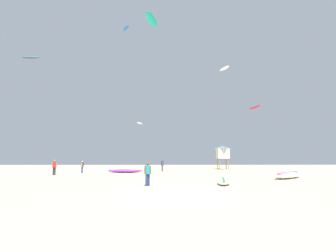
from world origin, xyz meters
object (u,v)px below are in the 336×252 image
(kite_aloft_3, at_px, (126,28))
(kite_aloft_4, at_px, (140,123))
(lifeguard_tower, at_px, (223,152))
(kite_aloft_0, at_px, (224,68))
(person_midground, at_px, (82,166))
(kite_aloft_1, at_px, (255,107))
(person_right, at_px, (162,165))
(kite_grounded_far, at_px, (288,175))
(kite_aloft_5, at_px, (31,57))
(person_foreground, at_px, (148,172))
(person_left, at_px, (54,166))
(kite_grounded_mid, at_px, (224,182))
(kite_aloft_2, at_px, (151,19))
(kite_grounded_near, at_px, (125,171))

(kite_aloft_3, distance_m, kite_aloft_4, 19.30)
(lifeguard_tower, bearing_deg, kite_aloft_0, -100.69)
(person_midground, xyz_separation_m, kite_aloft_1, (32.02, 21.80, 12.73))
(person_right, height_order, lifeguard_tower, lifeguard_tower)
(kite_grounded_far, relative_size, kite_aloft_4, 1.99)
(kite_aloft_0, relative_size, kite_aloft_5, 0.94)
(person_foreground, distance_m, kite_aloft_1, 45.37)
(person_left, distance_m, kite_grounded_mid, 20.24)
(kite_aloft_1, bearing_deg, person_midground, -145.75)
(kite_grounded_far, relative_size, lifeguard_tower, 1.17)
(person_left, xyz_separation_m, kite_grounded_far, (24.98, -5.13, -0.73))
(person_foreground, height_order, kite_aloft_2, kite_aloft_2)
(lifeguard_tower, relative_size, kite_aloft_3, 1.62)
(person_left, bearing_deg, kite_aloft_4, 170.56)
(kite_aloft_2, bearing_deg, lifeguard_tower, 49.41)
(person_right, xyz_separation_m, kite_aloft_5, (-18.30, -4.36, 14.82))
(person_right, bearing_deg, kite_aloft_0, -34.88)
(person_left, relative_size, kite_grounded_far, 0.37)
(person_right, distance_m, kite_aloft_3, 29.25)
(person_foreground, xyz_separation_m, kite_aloft_4, (-3.65, 31.91, 8.07))
(person_left, height_order, kite_grounded_mid, person_left)
(person_right, bearing_deg, kite_grounded_far, -55.04)
(kite_aloft_1, bearing_deg, kite_grounded_mid, -114.59)
(kite_aloft_3, relative_size, kite_aloft_4, 1.05)
(kite_grounded_far, distance_m, lifeguard_tower, 19.55)
(person_right, bearing_deg, kite_aloft_2, -108.78)
(kite_aloft_0, distance_m, kite_aloft_1, 25.60)
(person_midground, xyz_separation_m, kite_aloft_3, (3.31, 12.88, 26.92))
(person_right, relative_size, kite_grounded_near, 0.36)
(kite_grounded_mid, bearing_deg, kite_aloft_5, 148.65)
(person_foreground, relative_size, kite_grounded_far, 0.35)
(kite_aloft_1, bearing_deg, person_right, -139.93)
(kite_grounded_far, height_order, kite_aloft_4, kite_aloft_4)
(kite_grounded_far, distance_m, kite_aloft_5, 35.46)
(kite_aloft_3, xyz_separation_m, kite_aloft_5, (-10.91, -13.39, -12.00))
(kite_grounded_mid, bearing_deg, person_right, 104.37)
(person_right, distance_m, kite_aloft_2, 20.21)
(person_right, bearing_deg, lifeguard_tower, 21.79)
(person_right, xyz_separation_m, lifeguard_tower, (10.67, 6.24, 2.04))
(kite_aloft_4, bearing_deg, person_foreground, -83.48)
(kite_grounded_mid, relative_size, kite_aloft_4, 1.44)
(kite_grounded_near, bearing_deg, kite_aloft_1, 38.96)
(person_foreground, xyz_separation_m, kite_aloft_2, (-0.44, 11.60, 18.60))
(kite_grounded_near, relative_size, kite_aloft_1, 1.09)
(person_left, distance_m, kite_aloft_5, 16.25)
(kite_aloft_3, bearing_deg, kite_aloft_5, -129.18)
(kite_grounded_far, bearing_deg, person_right, 133.48)
(person_midground, distance_m, kite_aloft_5, 16.75)
(kite_grounded_mid, xyz_separation_m, kite_aloft_1, (16.62, 36.32, 13.45))
(person_midground, relative_size, kite_aloft_5, 0.66)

